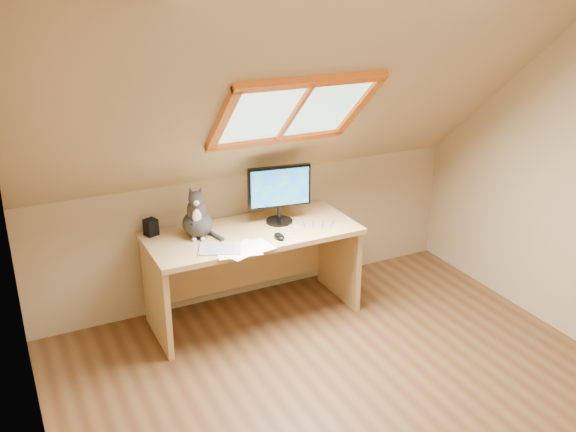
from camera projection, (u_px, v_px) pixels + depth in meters
ground at (371, 417)px, 3.79m from camera, size 3.50×3.50×0.00m
room_shell at (396, 194)px, 3.18m from camera, size 3.52×3.52×2.41m
desk at (249, 255)px, 4.75m from camera, size 1.53×0.67×0.70m
monitor at (279, 191)px, 4.67m from camera, size 0.47×0.20×0.44m
cat at (197, 218)px, 4.48m from camera, size 0.27×0.30×0.38m
desk_speaker at (151, 227)px, 4.53m from camera, size 0.10×0.10×0.12m
graphics_tablet at (220, 249)px, 4.32m from camera, size 0.33×0.29×0.01m
mouse at (279, 236)px, 4.48m from camera, size 0.06×0.11×0.04m
papers at (241, 249)px, 4.32m from camera, size 0.35×0.30×0.01m
cables at (308, 227)px, 4.67m from camera, size 0.51×0.26×0.01m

